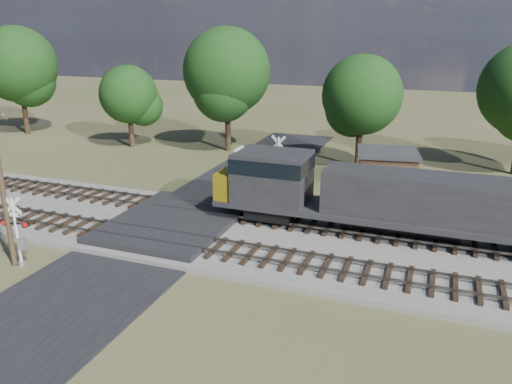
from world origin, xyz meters
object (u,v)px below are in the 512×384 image
at_px(crossing_signal_near, 19,238).
at_px(utility_pole, 2,184).
at_px(crossing_signal_far, 277,171).
at_px(equipment_shed, 386,170).

xyz_separation_m(crossing_signal_near, utility_pole, (-0.48, -0.07, 2.78)).
xyz_separation_m(crossing_signal_far, utility_pole, (-9.10, -15.33, 2.49)).
relative_size(crossing_signal_far, utility_pole, 0.55).
xyz_separation_m(crossing_signal_far, equipment_shed, (7.21, 4.26, -0.35)).
bearing_deg(crossing_signal_near, utility_pole, 178.17).
bearing_deg(equipment_shed, utility_pole, -139.70).
relative_size(crossing_signal_near, crossing_signal_far, 0.85).
bearing_deg(utility_pole, crossing_signal_near, 8.56).
distance_m(crossing_signal_near, utility_pole, 2.82).
distance_m(crossing_signal_near, equipment_shed, 25.13).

